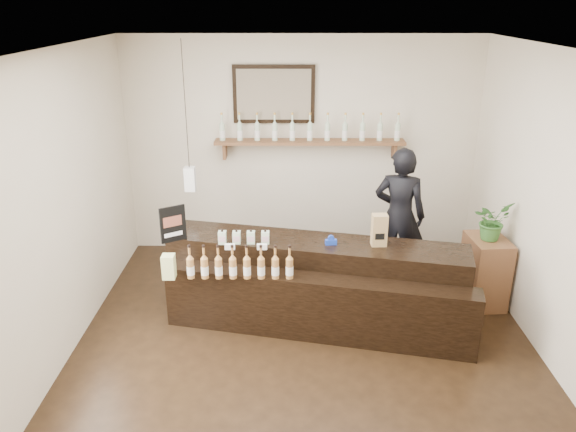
# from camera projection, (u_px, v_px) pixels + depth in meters

# --- Properties ---
(ground) EXTENTS (5.00, 5.00, 0.00)m
(ground) POSITION_uv_depth(u_px,v_px,m) (305.00, 352.00, 5.41)
(ground) COLOR black
(ground) RESTS_ON ground
(room_shell) EXTENTS (5.00, 5.00, 5.00)m
(room_shell) POSITION_uv_depth(u_px,v_px,m) (307.00, 185.00, 4.80)
(room_shell) COLOR beige
(room_shell) RESTS_ON ground
(back_wall_decor) EXTENTS (2.66, 0.96, 1.69)m
(back_wall_decor) POSITION_uv_depth(u_px,v_px,m) (290.00, 122.00, 6.99)
(back_wall_decor) COLOR brown
(back_wall_decor) RESTS_ON ground
(counter) EXTENTS (3.14, 1.47, 1.01)m
(counter) POSITION_uv_depth(u_px,v_px,m) (315.00, 286.00, 5.81)
(counter) COLOR black
(counter) RESTS_ON ground
(promo_sign) EXTENTS (0.24, 0.16, 0.38)m
(promo_sign) POSITION_uv_depth(u_px,v_px,m) (173.00, 224.00, 5.69)
(promo_sign) COLOR black
(promo_sign) RESTS_ON counter
(paper_bag) EXTENTS (0.16, 0.12, 0.33)m
(paper_bag) POSITION_uv_depth(u_px,v_px,m) (379.00, 230.00, 5.60)
(paper_bag) COLOR #A3854F
(paper_bag) RESTS_ON counter
(tape_dispenser) EXTENTS (0.12, 0.05, 0.10)m
(tape_dispenser) POSITION_uv_depth(u_px,v_px,m) (331.00, 241.00, 5.66)
(tape_dispenser) COLOR #1735A4
(tape_dispenser) RESTS_ON counter
(side_cabinet) EXTENTS (0.43, 0.56, 0.78)m
(side_cabinet) POSITION_uv_depth(u_px,v_px,m) (485.00, 271.00, 6.17)
(side_cabinet) COLOR brown
(side_cabinet) RESTS_ON ground
(potted_plant) EXTENTS (0.50, 0.49, 0.42)m
(potted_plant) POSITION_uv_depth(u_px,v_px,m) (492.00, 221.00, 5.95)
(potted_plant) COLOR #35692A
(potted_plant) RESTS_ON side_cabinet
(shopkeeper) EXTENTS (0.78, 0.63, 1.85)m
(shopkeeper) POSITION_uv_depth(u_px,v_px,m) (400.00, 207.00, 6.52)
(shopkeeper) COLOR black
(shopkeeper) RESTS_ON ground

